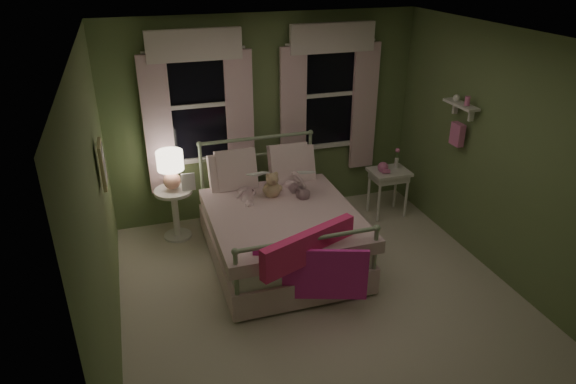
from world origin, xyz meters
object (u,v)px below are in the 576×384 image
object	(u,v)px
child_right	(291,166)
teddy_bear	(272,186)
nightstand_right	(389,177)
child_left	(245,173)
table_lamp	(171,166)
nightstand_left	(175,207)
bed	(279,228)

from	to	relation	value
child_right	teddy_bear	bearing A→B (deg)	23.77
nightstand_right	teddy_bear	bearing A→B (deg)	-169.83
child_left	table_lamp	size ratio (longest dim) A/B	1.52
teddy_bear	nightstand_right	bearing A→B (deg)	10.17
nightstand_left	nightstand_right	world-z (taller)	same
teddy_bear	bed	bearing A→B (deg)	-90.00
table_lamp	nightstand_left	bearing A→B (deg)	-90.00
child_right	nightstand_left	size ratio (longest dim) A/B	1.18
child_right	teddy_bear	world-z (taller)	child_right
nightstand_right	table_lamp	bearing A→B (deg)	174.59
child_left	nightstand_left	xyz separation A→B (m)	(-0.80, 0.41, -0.52)
teddy_bear	nightstand_right	size ratio (longest dim) A/B	0.51
teddy_bear	nightstand_right	world-z (taller)	teddy_bear
teddy_bear	table_lamp	xyz separation A→B (m)	(-1.08, 0.56, 0.16)
child_left	teddy_bear	xyz separation A→B (m)	(0.28, -0.16, -0.14)
child_right	nightstand_right	world-z (taller)	child_right
child_left	nightstand_left	world-z (taller)	child_left
bed	child_right	size ratio (longest dim) A/B	2.64
nightstand_left	child_left	bearing A→B (deg)	-26.87
teddy_bear	nightstand_left	world-z (taller)	teddy_bear
bed	teddy_bear	bearing A→B (deg)	90.00
child_right	nightstand_left	xyz separation A→B (m)	(-1.36, 0.41, -0.54)
nightstand_left	nightstand_right	xyz separation A→B (m)	(2.76, -0.26, 0.13)
child_right	nightstand_left	distance (m)	1.52
nightstand_left	child_right	bearing A→B (deg)	-16.60
nightstand_right	child_right	bearing A→B (deg)	-174.16
child_left	nightstand_right	distance (m)	2.01
child_left	teddy_bear	world-z (taller)	child_left
bed	child_left	xyz separation A→B (m)	(-0.28, 0.42, 0.55)
bed	nightstand_left	xyz separation A→B (m)	(-1.08, 0.83, 0.03)
child_right	table_lamp	xyz separation A→B (m)	(-1.36, 0.41, 0.00)
nightstand_left	table_lamp	bearing A→B (deg)	90.00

